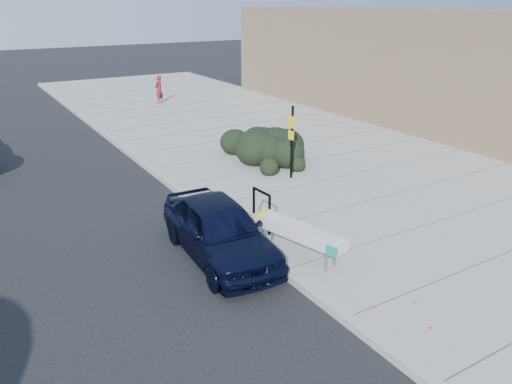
% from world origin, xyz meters
% --- Properties ---
extents(ground, '(120.00, 120.00, 0.00)m').
position_xyz_m(ground, '(0.00, 0.00, 0.00)').
color(ground, black).
rests_on(ground, ground).
extents(sidewalk_near, '(11.20, 50.00, 0.15)m').
position_xyz_m(sidewalk_near, '(5.60, 5.00, 0.07)').
color(sidewalk_near, gray).
rests_on(sidewalk_near, ground).
extents(curb_near, '(0.22, 50.00, 0.17)m').
position_xyz_m(curb_near, '(0.00, 5.00, 0.08)').
color(curb_near, '#9E9E99').
rests_on(curb_near, ground).
extents(bench, '(1.06, 2.46, 0.72)m').
position_xyz_m(bench, '(0.60, 0.42, 0.72)').
color(bench, gray).
rests_on(bench, sidewalk_near).
extents(bike_rack, '(0.11, 0.73, 1.06)m').
position_xyz_m(bike_rack, '(0.60, 1.95, 0.79)').
color(bike_rack, black).
rests_on(bike_rack, sidewalk_near).
extents(sign_post, '(0.10, 0.27, 2.34)m').
position_xyz_m(sign_post, '(3.48, 4.77, 1.49)').
color(sign_post, black).
rests_on(sign_post, sidewalk_near).
extents(hedge, '(2.45, 3.94, 1.38)m').
position_xyz_m(hedge, '(3.91, 7.00, 0.84)').
color(hedge, black).
rests_on(hedge, sidewalk_near).
extents(sedan_navy, '(1.87, 4.13, 1.37)m').
position_xyz_m(sedan_navy, '(-0.80, 1.51, 0.69)').
color(sedan_navy, black).
rests_on(sedan_navy, ground).
extents(pedestrian, '(0.66, 0.60, 1.52)m').
position_xyz_m(pedestrian, '(4.50, 18.86, 0.91)').
color(pedestrian, maroon).
rests_on(pedestrian, sidewalk_near).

